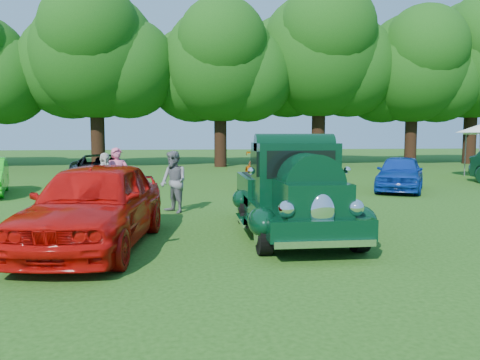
{
  "coord_description": "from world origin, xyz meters",
  "views": [
    {
      "loc": [
        -1.45,
        -9.7,
        2.25
      ],
      "look_at": [
        -0.08,
        1.94,
        1.1
      ],
      "focal_mm": 35.0,
      "sensor_mm": 36.0,
      "label": 1
    }
  ],
  "objects": [
    {
      "name": "spectator_grey",
      "position": [
        -1.78,
        3.71,
        0.89
      ],
      "size": [
        1.05,
        1.1,
        1.79
      ],
      "primitive_type": "imported",
      "rotation": [
        0.0,
        0.0,
        -0.97
      ],
      "color": "slate",
      "rests_on": "ground"
    },
    {
      "name": "red_convertible",
      "position": [
        -3.23,
        -0.26,
        0.86
      ],
      "size": [
        2.62,
        5.27,
        1.72
      ],
      "primitive_type": "imported",
      "rotation": [
        0.0,
        0.0,
        -0.12
      ],
      "color": "#B50B07",
      "rests_on": "ground"
    },
    {
      "name": "tree_line",
      "position": [
        0.58,
        23.47,
        7.2
      ],
      "size": [
        62.89,
        9.87,
        12.29
      ],
      "color": "black",
      "rests_on": "ground"
    },
    {
      "name": "back_car_black",
      "position": [
        -4.81,
        9.59,
        0.72
      ],
      "size": [
        3.58,
        5.59,
        1.43
      ],
      "primitive_type": "imported",
      "rotation": [
        0.0,
        0.0,
        0.25
      ],
      "color": "black",
      "rests_on": "ground"
    },
    {
      "name": "spectator_white",
      "position": [
        -3.79,
        4.21,
        0.86
      ],
      "size": [
        0.76,
        1.09,
        1.72
      ],
      "primitive_type": "imported",
      "rotation": [
        0.0,
        0.0,
        1.19
      ],
      "color": "silver",
      "rests_on": "ground"
    },
    {
      "name": "hero_pickup",
      "position": [
        0.92,
        0.54,
        0.89
      ],
      "size": [
        2.46,
        5.27,
        2.06
      ],
      "color": "black",
      "rests_on": "ground"
    },
    {
      "name": "spectator_pink",
      "position": [
        -3.47,
        4.6,
        0.93
      ],
      "size": [
        0.77,
        0.6,
        1.85
      ],
      "primitive_type": "imported",
      "rotation": [
        0.0,
        0.0,
        0.26
      ],
      "color": "#DD5B83",
      "rests_on": "ground"
    },
    {
      "name": "ground",
      "position": [
        0.0,
        0.0,
        0.0
      ],
      "size": [
        120.0,
        120.0,
        0.0
      ],
      "primitive_type": "plane",
      "color": "#1E4710",
      "rests_on": "ground"
    },
    {
      "name": "back_car_blue",
      "position": [
        7.04,
        7.94,
        0.71
      ],
      "size": [
        3.5,
        4.46,
        1.42
      ],
      "primitive_type": "imported",
      "rotation": [
        0.0,
        0.0,
        -0.51
      ],
      "color": "#0D3198",
      "rests_on": "ground"
    },
    {
      "name": "back_car_orange",
      "position": [
        2.27,
        9.2,
        0.76
      ],
      "size": [
        2.15,
        5.22,
        1.51
      ],
      "primitive_type": "imported",
      "rotation": [
        0.0,
        0.0,
        0.01
      ],
      "color": "#CE6307",
      "rests_on": "ground"
    }
  ]
}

